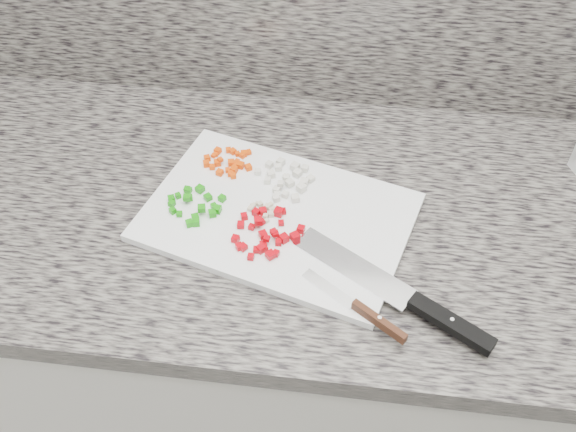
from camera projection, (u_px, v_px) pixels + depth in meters
The scene contains 10 objects.
cabinet at pixel (333, 352), 1.43m from camera, with size 3.92×0.62×0.86m, color silver.
countertop at pixel (346, 218), 1.10m from camera, with size 3.96×0.64×0.04m, color slate.
cutting_board at pixel (278, 217), 1.06m from camera, with size 0.43×0.28×0.01m, color white.
carrot_pile at pixel (229, 162), 1.13m from camera, with size 0.09×0.08×0.01m.
onion_pile at pixel (287, 179), 1.10m from camera, with size 0.11×0.10×0.02m.
green_pepper_pile at pixel (197, 205), 1.06m from camera, with size 0.10×0.09×0.02m.
red_pepper_pile at pixel (266, 233), 1.02m from camera, with size 0.11×0.11×0.02m.
garlic_pile at pixel (265, 209), 1.06m from camera, with size 0.06×0.05×0.01m.
chef_knife at pixel (416, 303), 0.93m from camera, with size 0.30×0.20×0.02m.
paring_knife at pixel (366, 313), 0.92m from camera, with size 0.16×0.12×0.02m.
Camera 1 is at (-0.01, 0.70, 1.70)m, focal length 40.00 mm.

